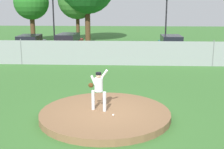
% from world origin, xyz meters
% --- Properties ---
extents(ground_plane, '(80.00, 80.00, 0.00)m').
position_xyz_m(ground_plane, '(0.00, 6.00, 0.00)').
color(ground_plane, '#386B2D').
extents(asphalt_strip, '(44.00, 7.00, 0.01)m').
position_xyz_m(asphalt_strip, '(0.00, 14.50, 0.00)').
color(asphalt_strip, '#2B2B2D').
rests_on(asphalt_strip, ground_plane).
extents(pitchers_mound, '(4.98, 4.98, 0.25)m').
position_xyz_m(pitchers_mound, '(0.00, 0.00, 0.13)').
color(pitchers_mound, brown).
rests_on(pitchers_mound, ground_plane).
extents(pitcher_youth, '(0.77, 0.32, 1.62)m').
position_xyz_m(pitcher_youth, '(-0.26, 0.10, 1.18)').
color(pitcher_youth, silver).
rests_on(pitcher_youth, pitchers_mound).
extents(baseball, '(0.07, 0.07, 0.07)m').
position_xyz_m(baseball, '(0.34, -0.48, 0.29)').
color(baseball, white).
rests_on(baseball, pitchers_mound).
extents(chainlink_fence, '(33.45, 0.07, 1.81)m').
position_xyz_m(chainlink_fence, '(0.00, 10.00, 0.86)').
color(chainlink_fence, gray).
rests_on(chainlink_fence, ground_plane).
extents(parked_car_red, '(2.04, 4.88, 1.68)m').
position_xyz_m(parked_car_red, '(-4.32, 14.98, 0.81)').
color(parked_car_red, '#A81919').
rests_on(parked_car_red, ground_plane).
extents(parked_car_slate, '(1.99, 4.41, 1.60)m').
position_xyz_m(parked_car_slate, '(-7.48, 14.42, 0.77)').
color(parked_car_slate, slate).
rests_on(parked_car_slate, ground_plane).
extents(parked_car_teal, '(1.81, 4.28, 1.65)m').
position_xyz_m(parked_car_teal, '(4.41, 14.40, 0.78)').
color(parked_car_teal, '#146066').
rests_on(parked_car_teal, ground_plane).
extents(traffic_light_near, '(0.28, 0.46, 5.58)m').
position_xyz_m(traffic_light_near, '(-6.46, 18.94, 3.76)').
color(traffic_light_near, black).
rests_on(traffic_light_near, ground_plane).
extents(traffic_light_far, '(0.28, 0.46, 5.53)m').
position_xyz_m(traffic_light_far, '(4.43, 18.57, 3.73)').
color(traffic_light_far, black).
rests_on(traffic_light_far, ground_plane).
extents(tree_slender_far, '(3.70, 3.70, 6.17)m').
position_xyz_m(tree_slender_far, '(-9.46, 21.83, 4.28)').
color(tree_slender_far, '#4C331E').
rests_on(tree_slender_far, ground_plane).
extents(tree_broad_left, '(4.29, 4.29, 6.74)m').
position_xyz_m(tree_broad_left, '(-4.78, 23.35, 4.57)').
color(tree_broad_left, '#4C331E').
rests_on(tree_broad_left, ground_plane).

